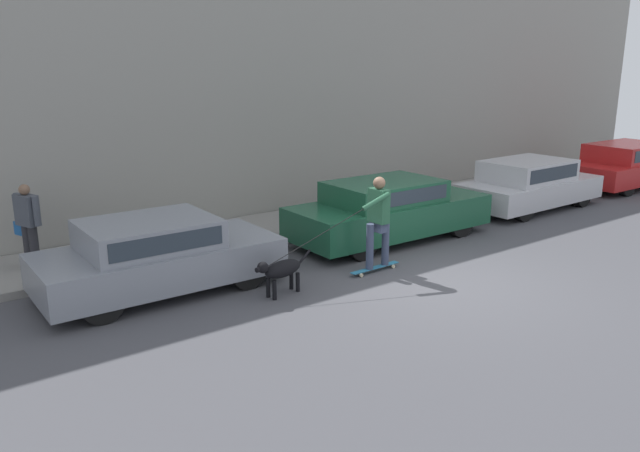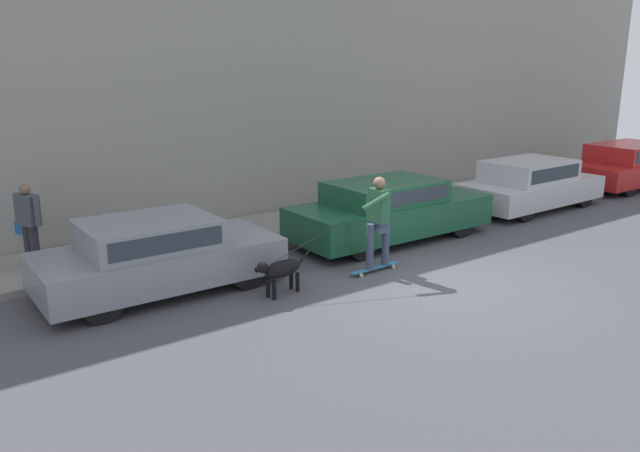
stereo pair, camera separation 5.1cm
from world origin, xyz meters
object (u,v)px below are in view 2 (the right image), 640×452
object	(u,v)px
parked_car_0	(157,256)
skateboarder	(378,218)
fire_hydrant	(448,201)
pedestrian_with_bag	(29,221)
parked_car_2	(530,185)
dog	(281,270)
parked_car_3	(630,165)
parked_car_1	(389,211)

from	to	relation	value
parked_car_0	skateboarder	xyz separation A→B (m)	(3.62, -1.41, 0.39)
fire_hydrant	skateboarder	bearing A→B (deg)	-152.92
skateboarder	fire_hydrant	bearing A→B (deg)	-154.62
skateboarder	pedestrian_with_bag	bearing A→B (deg)	-37.48
pedestrian_with_bag	parked_car_2	bearing A→B (deg)	-31.64
dog	fire_hydrant	distance (m)	6.69
parked_car_0	dog	size ratio (longest dim) A/B	3.30
parked_car_3	pedestrian_with_bag	xyz separation A→B (m)	(-16.58, 2.25, 0.31)
fire_hydrant	parked_car_2	bearing A→B (deg)	-18.93
parked_car_2	pedestrian_with_bag	bearing A→B (deg)	168.26
parked_car_3	dog	size ratio (longest dim) A/B	3.83
parked_car_0	parked_car_2	bearing A→B (deg)	0.49
dog	fire_hydrant	world-z (taller)	fire_hydrant
parked_car_1	pedestrian_with_bag	distance (m)	7.06
parked_car_0	parked_car_2	world-z (taller)	parked_car_2
skateboarder	pedestrian_with_bag	size ratio (longest dim) A/B	1.97
dog	pedestrian_with_bag	world-z (taller)	pedestrian_with_bag
parked_car_2	skateboarder	world-z (taller)	skateboarder
parked_car_0	parked_car_1	size ratio (longest dim) A/B	0.87
pedestrian_with_bag	fire_hydrant	size ratio (longest dim) A/B	2.24
parked_car_0	fire_hydrant	distance (m)	7.93
parked_car_2	pedestrian_with_bag	xyz separation A→B (m)	(-11.60, 2.26, 0.34)
pedestrian_with_bag	fire_hydrant	distance (m)	9.50
parked_car_2	dog	xyz separation A→B (m)	(-8.58, -1.38, -0.19)
parked_car_3	pedestrian_with_bag	size ratio (longest dim) A/B	3.04
parked_car_0	pedestrian_with_bag	world-z (taller)	pedestrian_with_bag
skateboarder	fire_hydrant	world-z (taller)	skateboarder
parked_car_3	fire_hydrant	xyz separation A→B (m)	(-7.22, 0.77, -0.30)
parked_car_2	parked_car_3	distance (m)	4.97
parked_car_1	parked_car_2	size ratio (longest dim) A/B	1.10
parked_car_1	pedestrian_with_bag	bearing A→B (deg)	161.82
parked_car_2	parked_car_0	bearing A→B (deg)	179.26
dog	skateboarder	bearing A→B (deg)	169.56
dog	skateboarder	world-z (taller)	skateboarder
parked_car_2	parked_car_1	bearing A→B (deg)	179.25
parked_car_3	skateboarder	size ratio (longest dim) A/B	1.55
parked_car_0	parked_car_2	xyz separation A→B (m)	(10.13, -0.00, 0.01)
parked_car_1	parked_car_3	size ratio (longest dim) A/B	0.99
parked_car_0	parked_car_2	distance (m)	10.13
skateboarder	fire_hydrant	xyz separation A→B (m)	(4.27, 2.18, -0.65)
parked_car_3	dog	bearing A→B (deg)	-173.25
parked_car_0	skateboarder	bearing A→B (deg)	-20.86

